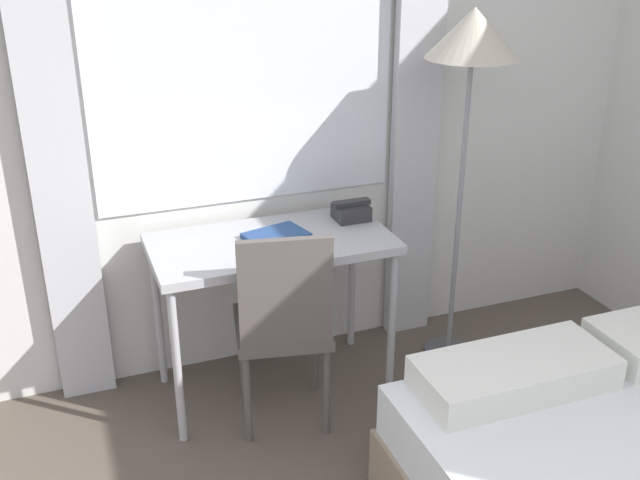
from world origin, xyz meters
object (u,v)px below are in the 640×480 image
at_px(desk, 272,255).
at_px(telephone, 351,211).
at_px(book, 276,236).
at_px(desk_chair, 283,319).
at_px(standing_lamp, 472,54).

relative_size(desk, telephone, 5.92).
height_order(telephone, book, telephone).
xyz_separation_m(desk_chair, book, (0.07, 0.29, 0.25)).
xyz_separation_m(standing_lamp, telephone, (-0.50, 0.14, -0.72)).
bearing_deg(standing_lamp, telephone, 164.57).
height_order(desk, book, book).
relative_size(desk_chair, standing_lamp, 0.55).
relative_size(desk_chair, book, 3.15).
bearing_deg(book, telephone, 13.06).
height_order(desk_chair, standing_lamp, standing_lamp).
bearing_deg(standing_lamp, book, 177.10).
bearing_deg(desk_chair, desk, 93.26).
bearing_deg(desk, desk_chair, -98.35).
bearing_deg(telephone, desk, -166.84).
relative_size(desk, standing_lamp, 0.62).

